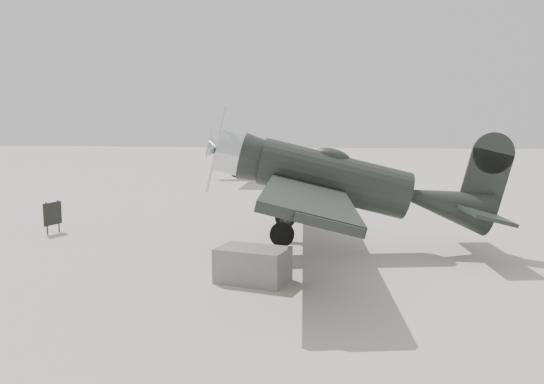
% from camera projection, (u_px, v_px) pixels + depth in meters
% --- Properties ---
extents(ground, '(160.00, 160.00, 0.00)m').
position_uv_depth(ground, '(258.00, 229.00, 21.21)').
color(ground, '#A59F92').
rests_on(ground, ground).
extents(lowwing_monoplane, '(9.58, 13.41, 4.32)m').
position_uv_depth(lowwing_monoplane, '(347.00, 183.00, 17.20)').
color(lowwing_monoplane, black).
rests_on(lowwing_monoplane, ground).
extents(highwing_monoplane, '(8.39, 11.82, 3.36)m').
position_uv_depth(highwing_monoplane, '(257.00, 152.00, 41.04)').
color(highwing_monoplane, '#989B9D').
rests_on(highwing_monoplane, ground).
extents(equipment_block, '(2.05, 1.54, 0.92)m').
position_uv_depth(equipment_block, '(253.00, 265.00, 14.01)').
color(equipment_block, slate).
rests_on(equipment_block, ground).
extents(sign_board, '(0.27, 0.86, 1.26)m').
position_uv_depth(sign_board, '(53.00, 214.00, 20.27)').
color(sign_board, '#333333').
rests_on(sign_board, ground).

